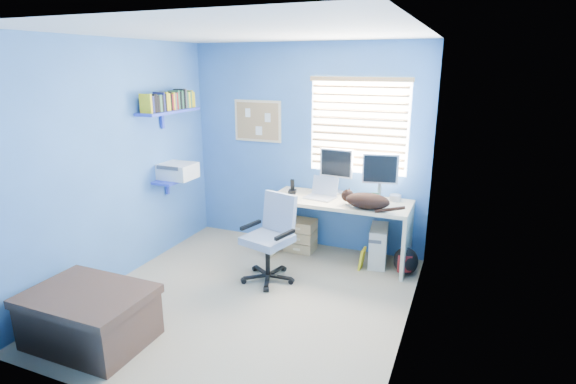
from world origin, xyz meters
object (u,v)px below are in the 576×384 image
at_px(desk, 339,230).
at_px(office_chair, 270,249).
at_px(laptop, 320,189).
at_px(cat, 368,201).
at_px(tower_pc, 378,245).

bearing_deg(desk, office_chair, -125.10).
bearing_deg(office_chair, laptop, 67.74).
xyz_separation_m(cat, office_chair, (-0.90, -0.56, -0.48)).
xyz_separation_m(laptop, tower_pc, (0.69, 0.08, -0.62)).
relative_size(desk, laptop, 4.87).
bearing_deg(laptop, office_chair, -102.28).
xyz_separation_m(cat, tower_pc, (0.10, 0.26, -0.60)).
bearing_deg(tower_pc, laptop, 178.86).
xyz_separation_m(desk, office_chair, (-0.54, -0.76, -0.02)).
bearing_deg(office_chair, cat, 32.07).
relative_size(desk, office_chair, 1.74).
bearing_deg(desk, cat, -28.78).
xyz_separation_m(laptop, office_chair, (-0.30, -0.74, -0.50)).
distance_m(tower_pc, office_chair, 1.29).
bearing_deg(tower_pc, desk, 179.28).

